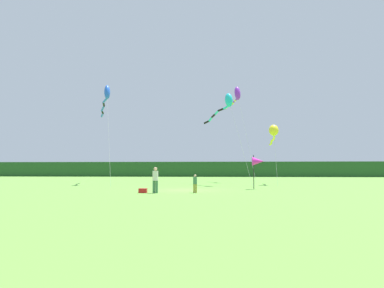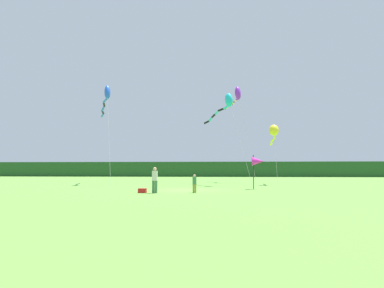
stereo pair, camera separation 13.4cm
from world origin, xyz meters
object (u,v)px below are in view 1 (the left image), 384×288
at_px(banner_flag_pole, 258,162).
at_px(kite_yellow, 274,132).
at_px(kite_purple, 237,95).
at_px(person_adult, 155,179).
at_px(kite_blue, 106,96).
at_px(person_child, 195,183).
at_px(kite_cyan, 226,103).
at_px(cooler_box, 143,191).

distance_m(banner_flag_pole, kite_yellow, 8.64).
bearing_deg(kite_purple, banner_flag_pole, -86.41).
relative_size(person_adult, kite_blue, 0.16).
xyz_separation_m(kite_purple, kite_yellow, (3.37, -6.42, -5.33)).
xyz_separation_m(person_child, kite_yellow, (7.15, 12.02, 4.72)).
height_order(kite_blue, kite_cyan, kite_blue).
distance_m(person_adult, cooler_box, 1.17).
height_order(person_adult, kite_yellow, kite_yellow).
distance_m(cooler_box, banner_flag_pole, 9.61).
bearing_deg(kite_purple, person_adult, -108.65).
distance_m(person_adult, kite_purple, 22.22).
height_order(person_adult, person_child, person_adult).
relative_size(person_child, cooler_box, 2.31).
bearing_deg(person_adult, cooler_box, 172.66).
distance_m(kite_blue, kite_cyan, 12.64).
bearing_deg(kite_yellow, cooler_box, -130.59).
distance_m(kite_blue, kite_yellow, 17.84).
distance_m(person_adult, kite_yellow, 16.45).
relative_size(banner_flag_pole, kite_cyan, 0.29).
relative_size(banner_flag_pole, kite_yellow, 0.43).
relative_size(person_child, kite_yellow, 0.20).
bearing_deg(kite_blue, person_adult, -57.08).
xyz_separation_m(cooler_box, kite_yellow, (10.60, 12.37, 5.25)).
xyz_separation_m(kite_purple, kite_cyan, (-1.46, -7.78, -2.57)).
xyz_separation_m(cooler_box, kite_cyan, (5.77, 11.01, 8.01)).
relative_size(person_adult, kite_cyan, 0.19).
bearing_deg(banner_flag_pole, person_child, -136.64).
bearing_deg(kite_cyan, kite_purple, 79.38).
bearing_deg(kite_blue, kite_purple, 26.78).
distance_m(person_child, banner_flag_pole, 6.58).
height_order(person_adult, kite_blue, kite_blue).
bearing_deg(banner_flag_pole, cooler_box, -149.62).
bearing_deg(kite_yellow, kite_purple, 117.73).
bearing_deg(banner_flag_pole, kite_blue, 154.98).
distance_m(person_adult, kite_blue, 16.35).
bearing_deg(kite_yellow, banner_flag_pole, -108.13).
bearing_deg(cooler_box, banner_flag_pole, 30.38).
bearing_deg(person_child, cooler_box, -174.17).
distance_m(person_child, kite_cyan, 13.23).
relative_size(person_child, banner_flag_pole, 0.46).
xyz_separation_m(kite_yellow, kite_cyan, (-4.83, -1.36, 2.76)).
height_order(person_child, kite_purple, kite_purple).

